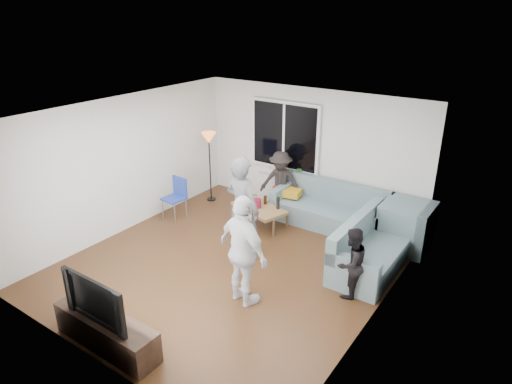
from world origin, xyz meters
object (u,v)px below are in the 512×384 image
Objects in this scene: coffee_table at (259,216)px; spectator_back at (280,182)px; tv_console at (107,332)px; floor_lamp at (210,167)px; television at (101,297)px; spectator_right at (351,263)px; sofa_back_section at (329,206)px; side_chair at (174,199)px; player_right at (244,252)px; sofa_right_section at (375,245)px; player_left at (242,209)px.

coffee_table is 0.83× the size of spectator_back.
floor_lamp is at bearing 113.81° from tv_console.
tv_console is at bearing 0.00° from television.
spectator_right is 0.70× the size of tv_console.
floor_lamp is at bearing -172.95° from sofa_back_section.
sofa_back_section is at bearing 7.05° from floor_lamp.
spectator_right is (1.32, -1.97, 0.14)m from sofa_back_section.
television is at bearing -18.50° from spectator_right.
side_chair is 0.55× the size of floor_lamp.
coffee_table is 1.28× the size of side_chair.
side_chair is 4.10m from spectator_right.
player_right reaches higher than spectator_right.
tv_console is at bearing -99.51° from sofa_back_section.
sofa_right_section is 1.25× the size of tv_console.
spectator_right is at bearing -123.43° from player_right.
player_right is 1.06× the size of tv_console.
tv_console is 1.46× the size of television.
coffee_table is at bearing 30.05° from side_chair.
side_chair is at bearing -155.55° from coffee_table.
floor_lamp reaches higher than television.
side_chair is 2.23m from spectator_back.
tv_console is at bearing -53.47° from side_chair.
player_left is (2.09, -0.47, 0.50)m from side_chair.
sofa_right_section reaches higher than tv_console.
spectator_back reaches higher than television.
coffee_table is 4.05m from television.
floor_lamp is at bearing 113.81° from television.
player_left is 1.65× the size of spectator_right.
floor_lamp is 2.66m from player_left.
sofa_back_section is at bearing 53.08° from sofa_right_section.
sofa_back_section is 2.09× the size of coffee_table.
sofa_back_section is at bearing -102.18° from player_left.
player_right reaches higher than tv_console.
tv_console is at bearing 79.66° from player_right.
player_right is at bearing -31.32° from spectator_right.
player_right reaches higher than side_chair.
television is at bearing 93.80° from player_left.
player_right is 1.51× the size of spectator_right.
floor_lamp reaches higher than sofa_right_section.
coffee_table is (-2.46, 0.21, -0.22)m from sofa_right_section.
player_left is at bearing -68.47° from coffee_table.
spectator_back is at bearing -69.96° from player_left.
sofa_right_section is 2.33× the size of side_chair.
floor_lamp is 1.39× the size of spectator_right.
floor_lamp is 1.17× the size of spectator_back.
player_left reaches higher than sofa_right_section.
sofa_back_section is at bearing 80.49° from tv_console.
spectator_right is 3.53m from tv_console.
player_left reaches higher than floor_lamp.
player_right is at bearing -60.84° from coffee_table.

